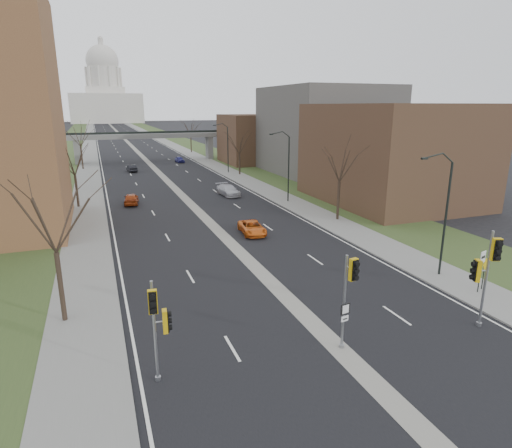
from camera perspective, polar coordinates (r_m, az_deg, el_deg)
ground at (r=22.61m, az=11.12°, el=-16.17°), size 700.00×700.00×0.00m
road_surface at (r=166.95m, az=-17.12°, el=10.78°), size 20.00×600.00×0.01m
median_strip at (r=166.95m, az=-17.12°, el=10.77°), size 1.20×600.00×0.02m
sidewalk_right at (r=168.13m, az=-12.97°, el=11.11°), size 4.00×600.00×0.12m
sidewalk_left at (r=166.62m, az=-21.30°, el=10.42°), size 4.00×600.00×0.12m
grass_verge_right at (r=169.04m, az=-10.92°, el=11.24°), size 8.00×600.00×0.10m
grass_verge_left at (r=166.78m, az=-23.38°, el=10.22°), size 8.00×600.00×0.10m
commercial_block_near at (r=56.38m, az=17.64°, el=8.90°), size 16.00×20.00×12.00m
commercial_block_mid at (r=78.44m, az=9.18°, el=12.18°), size 18.00×22.00×15.00m
commercial_block_far at (r=92.38m, az=0.20°, el=11.29°), size 14.00×14.00×10.00m
pedestrian_bridge at (r=97.02m, az=-14.47°, el=10.92°), size 34.00×3.00×6.45m
capitol at (r=336.43m, az=-19.44°, el=15.81°), size 48.00×42.00×55.75m
streetlight_near at (r=31.28m, az=23.43°, el=5.37°), size 2.61×0.20×8.70m
streetlight_mid at (r=53.00m, az=3.62°, el=10.25°), size 2.61×0.20×8.70m
streetlight_far at (r=77.40m, az=-4.40°, el=11.88°), size 2.61×0.20×8.70m
tree_left_a at (r=24.86m, az=-25.74°, el=2.03°), size 7.20×7.20×9.40m
tree_left_b at (r=54.54m, az=-23.23°, el=8.43°), size 6.75×6.75×8.81m
tree_left_c at (r=88.36m, az=-22.51°, el=11.28°), size 7.65×7.65×9.99m
tree_right_a at (r=45.15m, az=11.20°, el=8.68°), size 7.20×7.20×9.40m
tree_right_b at (r=75.22m, az=-2.23°, el=10.94°), size 6.30×6.30×8.22m
tree_right_c at (r=113.76m, az=-8.75°, el=12.93°), size 7.65×7.65×9.99m
signal_pole_left at (r=18.94m, az=-12.92°, el=-12.13°), size 0.90×0.82×4.75m
signal_pole_median at (r=21.08m, az=12.32°, el=-8.13°), size 0.60×0.82×4.94m
signal_pole_right at (r=25.68m, az=28.34°, el=-5.00°), size 0.92×1.24×5.49m
speed_limit_sign at (r=30.88m, az=27.87°, el=-4.75°), size 0.59×0.20×2.78m
warning_sign at (r=31.65m, az=28.16°, el=-5.30°), size 0.79×0.36×2.17m
car_left_near at (r=55.02m, az=-16.30°, el=3.26°), size 2.15×4.28×1.40m
car_left_far at (r=82.79m, az=-16.24°, el=7.16°), size 1.75×4.04×1.29m
car_right_near at (r=40.55m, az=-0.52°, el=-0.48°), size 2.38×4.53×1.22m
car_right_mid at (r=58.30m, az=-3.74°, el=4.54°), size 2.54×5.18×1.45m
car_right_far at (r=94.47m, az=-10.15°, el=8.47°), size 1.80×3.72×1.23m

